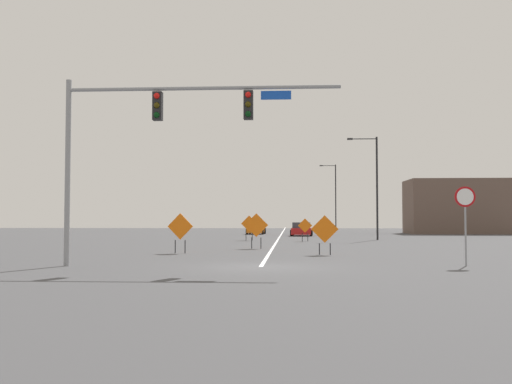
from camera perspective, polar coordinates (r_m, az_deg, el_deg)
The scene contains 14 objects.
ground at distance 21.51m, azimuth 0.46°, elevation -7.20°, with size 171.16×171.16×0.00m, color #444447.
road_centre_stripe at distance 68.98m, azimuth 2.48°, elevation -4.00°, with size 0.16×95.09×0.01m.
traffic_signal_assembly at distance 22.23m, azimuth -9.62°, elevation 6.36°, with size 10.14×0.44×6.89m.
stop_sign at distance 23.15m, azimuth 19.43°, elevation -1.64°, with size 0.76×0.07×2.92m.
street_lamp_far_right at distance 85.81m, azimuth 7.54°, elevation -0.21°, with size 2.36×0.24×9.49m.
street_lamp_mid_right at distance 49.31m, azimuth 11.31°, elevation 0.91°, with size 2.47×0.24×8.40m.
construction_sign_left_shoulder at distance 45.52m, azimuth 4.72°, elevation -3.36°, with size 1.09×0.15×1.75m.
construction_sign_left_lane at distance 30.09m, azimuth -7.28°, elevation -3.45°, with size 1.32×0.23×2.01m.
construction_sign_right_lane at distance 34.43m, azimuth 0.03°, elevation -3.33°, with size 1.37×0.13×2.04m.
construction_sign_right_shoulder at distance 28.74m, azimuth 6.61°, elevation -3.69°, with size 1.32×0.14×1.90m.
construction_sign_median_far at distance 47.38m, azimuth -0.66°, elevation -3.16°, with size 1.30×0.20×1.99m.
car_orange_approaching at distance 66.52m, azimuth 0.01°, elevation -3.49°, with size 2.06×4.27×1.39m.
car_red_passing at distance 59.98m, azimuth 4.40°, elevation -3.60°, with size 2.36×4.56×1.35m.
roadside_building_east at distance 72.25m, azimuth 18.77°, elevation -1.34°, with size 11.37×6.62×6.20m.
Camera 1 is at (1.09, -21.41, 1.74)m, focal length 41.71 mm.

